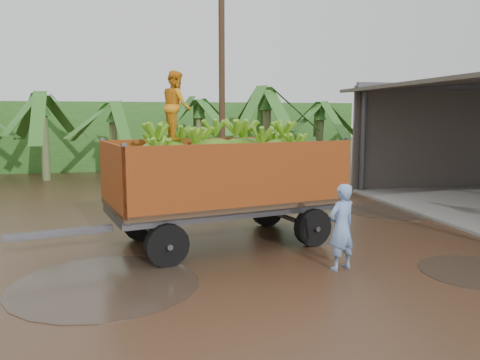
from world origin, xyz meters
name	(u,v)px	position (x,y,z in m)	size (l,w,h in m)	color
ground	(267,237)	(0.00, 0.00, 0.00)	(100.00, 100.00, 0.00)	black
hedge_north	(156,135)	(-2.00, 16.00, 1.80)	(22.00, 3.00, 3.60)	#2D661E
banana_trailer	(224,177)	(-1.09, -0.30, 1.52)	(7.13, 3.54, 3.84)	#C3541B
man_blue	(342,227)	(0.74, -2.57, 0.82)	(0.60, 0.39, 1.63)	#7395D1
utility_pole	(222,79)	(0.28, 7.68, 4.28)	(1.20, 0.24, 8.45)	#47301E
banana_plants	(77,144)	(-5.09, 7.01, 1.88)	(24.92, 20.68, 4.28)	#2D661E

